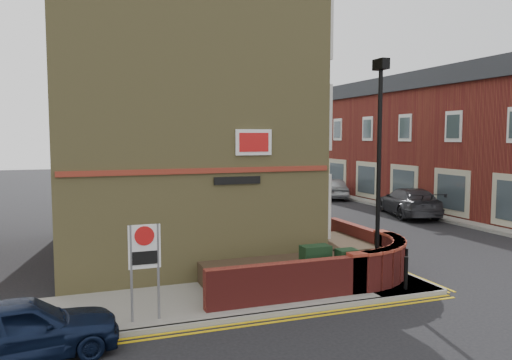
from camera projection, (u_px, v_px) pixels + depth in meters
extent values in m
plane|color=black|center=(349.00, 306.00, 12.60)|extent=(120.00, 120.00, 0.00)
cube|color=gray|center=(200.00, 301.00, 12.80)|extent=(13.00, 3.00, 0.12)
cube|color=gray|center=(234.00, 211.00, 28.25)|extent=(2.00, 32.00, 0.12)
cube|color=gray|center=(428.00, 209.00, 29.21)|extent=(4.00, 40.00, 0.12)
cube|color=gray|center=(215.00, 322.00, 11.40)|extent=(13.00, 0.15, 0.12)
cube|color=gray|center=(250.00, 210.00, 28.59)|extent=(0.15, 32.00, 0.12)
cube|color=gray|center=(400.00, 211.00, 28.52)|extent=(0.15, 40.00, 0.12)
cube|color=gold|center=(218.00, 328.00, 11.17)|extent=(13.00, 0.28, 0.01)
cube|color=gold|center=(255.00, 211.00, 28.68)|extent=(0.28, 32.00, 0.01)
cube|color=olive|center=(170.00, 101.00, 18.57)|extent=(8.00, 10.00, 11.00)
cube|color=maroon|center=(204.00, 171.00, 14.07)|extent=(7.80, 0.06, 0.15)
cube|color=white|center=(254.00, 142.00, 14.50)|extent=(1.10, 0.05, 0.75)
cube|color=black|center=(237.00, 180.00, 14.42)|extent=(1.40, 0.04, 0.22)
cylinder|color=black|center=(379.00, 178.00, 14.00)|extent=(0.12, 0.12, 6.00)
cylinder|color=black|center=(377.00, 269.00, 14.23)|extent=(0.20, 0.20, 0.80)
cube|color=black|center=(381.00, 64.00, 13.73)|extent=(0.25, 0.50, 0.30)
cube|color=black|center=(315.00, 267.00, 13.65)|extent=(0.80, 0.45, 1.20)
cube|color=black|center=(347.00, 269.00, 13.65)|extent=(0.55, 0.40, 1.10)
cylinder|color=black|center=(406.00, 273.00, 13.61)|extent=(0.11, 0.11, 0.90)
cylinder|color=black|center=(406.00, 264.00, 14.57)|extent=(0.11, 0.11, 0.90)
cylinder|color=slate|center=(131.00, 274.00, 11.15)|extent=(0.06, 0.06, 2.20)
cylinder|color=slate|center=(158.00, 271.00, 11.36)|extent=(0.06, 0.06, 2.20)
cube|color=white|center=(144.00, 247.00, 11.20)|extent=(0.72, 0.04, 1.00)
cylinder|color=red|center=(144.00, 236.00, 11.15)|extent=(0.44, 0.02, 0.44)
cube|color=maroon|center=(408.00, 148.00, 33.16)|extent=(5.00, 30.00, 7.00)
cube|color=#2D2F35|center=(410.00, 88.00, 32.82)|extent=(5.40, 30.40, 1.00)
cube|color=#B9B298|center=(284.00, 144.00, 52.81)|extent=(5.00, 12.00, 7.00)
cube|color=#2D2F35|center=(284.00, 106.00, 52.46)|extent=(5.40, 12.40, 1.00)
cylinder|color=#382B1E|center=(245.00, 173.00, 26.18)|extent=(0.24, 0.24, 4.55)
sphere|color=#17451A|center=(245.00, 123.00, 25.95)|extent=(3.64, 3.64, 3.64)
sphere|color=#17451A|center=(254.00, 139.00, 25.88)|extent=(2.60, 2.60, 2.60)
sphere|color=#17451A|center=(237.00, 132.00, 26.26)|extent=(2.86, 2.86, 2.86)
cylinder|color=#382B1E|center=(207.00, 161.00, 33.64)|extent=(0.24, 0.24, 5.04)
sphere|color=#17451A|center=(206.00, 118.00, 33.39)|extent=(4.03, 4.03, 4.03)
sphere|color=#17451A|center=(214.00, 132.00, 33.33)|extent=(2.88, 2.88, 2.88)
sphere|color=#17451A|center=(201.00, 126.00, 33.70)|extent=(3.17, 3.17, 3.17)
cylinder|color=#382B1E|center=(183.00, 158.00, 41.14)|extent=(0.24, 0.24, 4.76)
sphere|color=#17451A|center=(182.00, 125.00, 40.90)|extent=(3.81, 3.81, 3.81)
sphere|color=#17451A|center=(188.00, 136.00, 40.83)|extent=(2.72, 2.72, 2.72)
sphere|color=#17451A|center=(178.00, 131.00, 41.21)|extent=(2.99, 2.99, 2.99)
cylinder|color=black|center=(202.00, 171.00, 36.66)|extent=(0.10, 0.10, 3.20)
imported|color=black|center=(202.00, 143.00, 36.48)|extent=(0.20, 0.16, 1.00)
imported|color=black|center=(21.00, 329.00, 9.52)|extent=(3.80, 1.92, 1.24)
imported|color=#9E9EA5|center=(269.00, 200.00, 28.42)|extent=(2.45, 4.25, 1.32)
imported|color=maroon|center=(257.00, 200.00, 29.21)|extent=(3.22, 4.66, 1.18)
imported|color=#323237|center=(409.00, 202.00, 26.92)|extent=(3.55, 5.69, 1.54)
imported|color=#A9ADB1|center=(334.00, 188.00, 34.61)|extent=(3.22, 4.64, 1.47)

